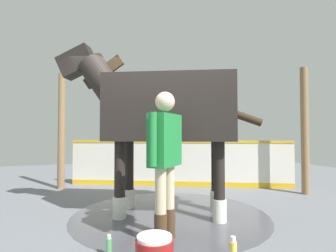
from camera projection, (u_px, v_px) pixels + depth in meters
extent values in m
cube|color=slate|center=(155.00, 220.00, 3.87)|extent=(16.00, 16.00, 0.02)
cylinder|color=#4C4C54|center=(170.00, 214.00, 4.10)|extent=(3.03, 3.03, 0.00)
cube|color=silver|center=(179.00, 164.00, 6.35)|extent=(2.22, 4.91, 1.04)
cube|color=gold|center=(179.00, 142.00, 6.36)|extent=(2.24, 4.92, 0.06)
cube|color=gold|center=(179.00, 184.00, 6.33)|extent=(2.22, 4.91, 0.12)
cylinder|color=olive|center=(62.00, 131.00, 6.09)|extent=(0.16, 0.16, 2.67)
cylinder|color=olive|center=(305.00, 130.00, 5.54)|extent=(0.16, 0.16, 2.67)
cube|color=black|center=(170.00, 109.00, 4.15)|extent=(1.69, 2.16, 0.99)
cylinder|color=black|center=(120.00, 180.00, 3.92)|extent=(0.16, 0.16, 1.15)
cylinder|color=silver|center=(120.00, 208.00, 3.91)|extent=(0.20, 0.20, 0.32)
cylinder|color=black|center=(129.00, 174.00, 4.46)|extent=(0.16, 0.16, 1.15)
cylinder|color=silver|center=(129.00, 199.00, 4.45)|extent=(0.20, 0.20, 0.32)
cylinder|color=black|center=(219.00, 181.00, 3.77)|extent=(0.16, 0.16, 1.15)
cylinder|color=silver|center=(219.00, 210.00, 3.76)|extent=(0.20, 0.20, 0.32)
cylinder|color=black|center=(216.00, 175.00, 4.31)|extent=(0.16, 0.16, 1.15)
cylinder|color=silver|center=(216.00, 201.00, 4.30)|extent=(0.20, 0.20, 0.32)
cylinder|color=black|center=(103.00, 81.00, 4.28)|extent=(0.74, 0.93, 0.90)
cube|color=#382819|center=(104.00, 72.00, 4.28)|extent=(0.33, 0.65, 0.55)
cube|color=black|center=(77.00, 62.00, 4.33)|extent=(0.52, 0.71, 0.56)
cylinder|color=#382819|center=(239.00, 115.00, 4.04)|extent=(0.39, 0.69, 0.35)
cylinder|color=#47331E|center=(169.00, 223.00, 3.19)|extent=(0.15, 0.15, 0.35)
cylinder|color=#C6B793|center=(169.00, 187.00, 3.21)|extent=(0.13, 0.13, 0.52)
cylinder|color=#47331E|center=(161.00, 229.00, 2.99)|extent=(0.15, 0.15, 0.35)
cylinder|color=#C6B793|center=(161.00, 190.00, 3.00)|extent=(0.13, 0.13, 0.52)
cube|color=#1E7F38|center=(165.00, 140.00, 3.12)|extent=(0.52, 0.51, 0.62)
cylinder|color=#1E7F38|center=(175.00, 138.00, 3.40)|extent=(0.09, 0.09, 0.59)
cylinder|color=#1E7F38|center=(153.00, 139.00, 2.85)|extent=(0.09, 0.09, 0.59)
sphere|color=beige|center=(165.00, 102.00, 3.14)|extent=(0.24, 0.24, 0.24)
cylinder|color=white|center=(154.00, 237.00, 2.38)|extent=(0.32, 0.32, 0.03)
cylinder|color=white|center=(233.00, 239.00, 2.51)|extent=(0.05, 0.05, 0.05)
cylinder|color=#4CA559|center=(109.00, 247.00, 2.70)|extent=(0.06, 0.06, 0.18)
cylinder|color=white|center=(109.00, 237.00, 2.70)|extent=(0.04, 0.04, 0.04)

